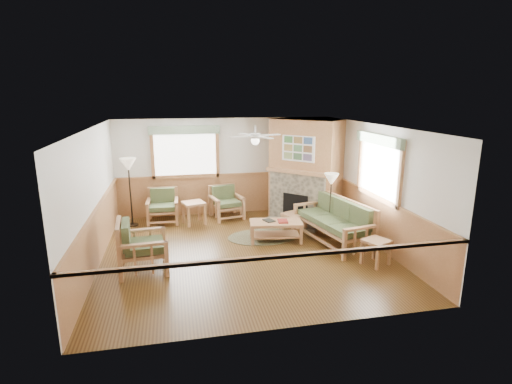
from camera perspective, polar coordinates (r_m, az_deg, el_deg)
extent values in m
cube|color=#503516|center=(8.81, -1.64, -8.52)|extent=(6.00, 6.00, 0.01)
cube|color=white|center=(8.17, -1.77, 9.29)|extent=(6.00, 6.00, 0.01)
cube|color=silver|center=(11.29, -4.38, 3.65)|extent=(6.00, 0.02, 2.70)
cube|color=silver|center=(5.59, 3.76, -7.20)|extent=(6.00, 0.02, 2.70)
cube|color=silver|center=(8.42, -22.25, -0.95)|extent=(0.02, 6.00, 2.70)
cube|color=silver|center=(9.37, 16.67, 0.96)|extent=(0.02, 6.00, 2.70)
cylinder|color=brown|center=(9.65, 0.97, -6.41)|extent=(2.24, 2.24, 0.01)
cube|color=maroon|center=(9.24, 3.85, -4.08)|extent=(0.26, 0.33, 0.03)
cube|color=black|center=(9.28, 1.86, -4.01)|extent=(0.29, 0.33, 0.02)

